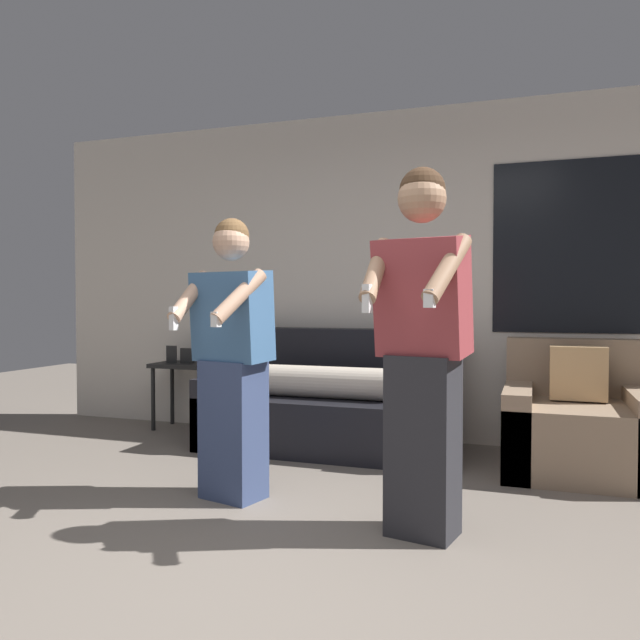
{
  "coord_description": "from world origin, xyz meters",
  "views": [
    {
      "loc": [
        1.02,
        -2.19,
        1.14
      ],
      "look_at": [
        -0.05,
        0.92,
        1.04
      ],
      "focal_mm": 35.0,
      "sensor_mm": 36.0,
      "label": 1
    }
  ],
  "objects_px": {
    "armchair": "(578,426)",
    "side_table": "(187,373)",
    "person_right": "(422,348)",
    "couch": "(331,407)",
    "person_left": "(232,359)"
  },
  "relations": [
    {
      "from": "armchair",
      "to": "side_table",
      "type": "xyz_separation_m",
      "value": [
        -3.2,
        0.35,
        0.2
      ]
    },
    {
      "from": "armchair",
      "to": "person_right",
      "type": "xyz_separation_m",
      "value": [
        -0.79,
        -1.49,
        0.61
      ]
    },
    {
      "from": "side_table",
      "to": "person_right",
      "type": "xyz_separation_m",
      "value": [
        2.41,
        -1.84,
        0.41
      ]
    },
    {
      "from": "side_table",
      "to": "couch",
      "type": "bearing_deg",
      "value": -9.4
    },
    {
      "from": "side_table",
      "to": "person_left",
      "type": "xyz_separation_m",
      "value": [
        1.28,
        -1.62,
        0.31
      ]
    },
    {
      "from": "couch",
      "to": "person_right",
      "type": "xyz_separation_m",
      "value": [
        0.99,
        -1.6,
        0.6
      ]
    },
    {
      "from": "armchair",
      "to": "side_table",
      "type": "height_order",
      "value": "armchair"
    },
    {
      "from": "couch",
      "to": "armchair",
      "type": "height_order",
      "value": "couch"
    },
    {
      "from": "person_left",
      "to": "side_table",
      "type": "bearing_deg",
      "value": 128.27
    },
    {
      "from": "side_table",
      "to": "person_right",
      "type": "height_order",
      "value": "person_right"
    },
    {
      "from": "side_table",
      "to": "person_left",
      "type": "height_order",
      "value": "person_left"
    },
    {
      "from": "person_left",
      "to": "person_right",
      "type": "height_order",
      "value": "person_right"
    },
    {
      "from": "person_right",
      "to": "armchair",
      "type": "bearing_deg",
      "value": 62.0
    },
    {
      "from": "couch",
      "to": "person_right",
      "type": "height_order",
      "value": "person_right"
    },
    {
      "from": "couch",
      "to": "armchair",
      "type": "distance_m",
      "value": 1.78
    }
  ]
}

